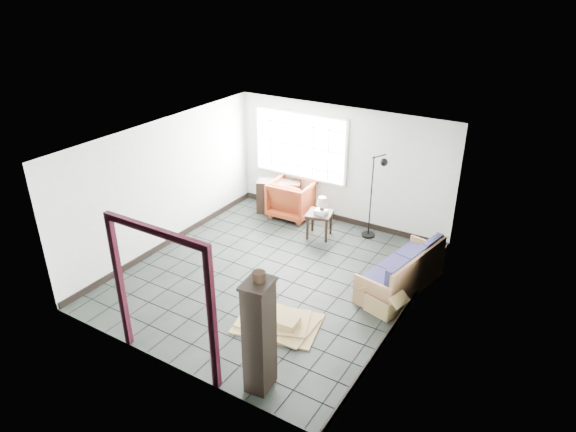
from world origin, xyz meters
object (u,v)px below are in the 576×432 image
Objects in this scene: futon_sofa at (404,274)px; tall_shelf at (259,336)px; side_table at (320,217)px; armchair at (293,197)px.

futon_sofa is 3.40m from tall_shelf.
tall_shelf is (1.37, -4.22, 0.40)m from side_table.
armchair reaches higher than futon_sofa.
side_table is at bearing 167.08° from futon_sofa.
tall_shelf is (-0.84, -3.25, 0.55)m from futon_sofa.
armchair is 1.15m from side_table.
futon_sofa is 2.09× the size of armchair.
futon_sofa is 1.19× the size of tall_shelf.
side_table is 4.46m from tall_shelf.
armchair reaches higher than side_table.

